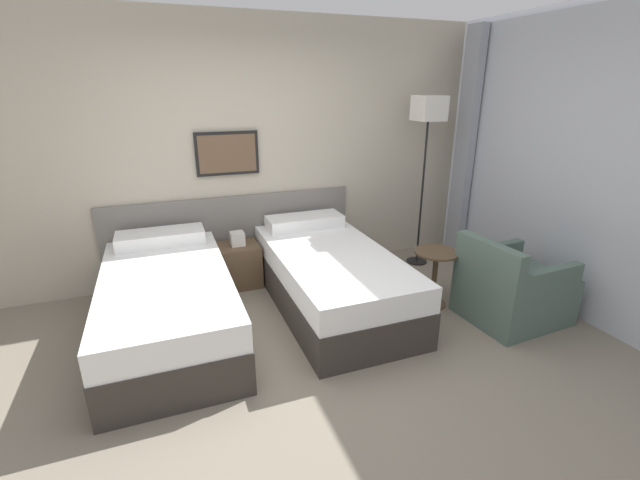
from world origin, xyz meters
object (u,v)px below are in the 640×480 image
nightstand (239,264)px  floor_lamp (428,119)px  armchair (512,291)px  bed_near_window (331,277)px  side_table (435,268)px  bed_near_door (168,303)px

nightstand → floor_lamp: floor_lamp is taller
floor_lamp → armchair: size_ratio=2.19×
armchair → bed_near_window: bearing=56.8°
nightstand → bed_near_window: bearing=-45.9°
bed_near_window → side_table: (0.93, -0.35, 0.09)m
nightstand → side_table: bearing=-33.8°
floor_lamp → armchair: bearing=-88.0°
nightstand → armchair: size_ratio=0.68×
bed_near_door → floor_lamp: (2.85, 0.62, 1.38)m
bed_near_window → nightstand: size_ratio=3.43×
bed_near_door → floor_lamp: floor_lamp is taller
bed_near_door → floor_lamp: bearing=12.2°
bed_near_door → bed_near_window: 1.48m
bed_near_door → side_table: size_ratio=3.65×
bed_near_window → nightstand: 1.06m
nightstand → side_table: size_ratio=1.06×
bed_near_door → floor_lamp: 3.23m
floor_lamp → side_table: (-0.45, -0.97, -1.29)m
bed_near_door → side_table: 2.43m
armchair → bed_near_door: bearing=70.8°
bed_near_door → armchair: armchair is taller
side_table → armchair: bearing=-42.9°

